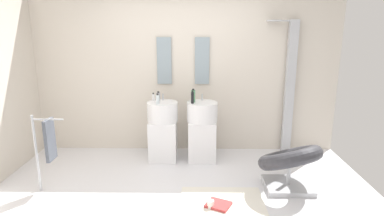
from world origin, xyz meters
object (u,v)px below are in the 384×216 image
magazine_red (218,205)px  soap_bottle_clear (158,99)px  soap_bottle_grey (158,96)px  soap_bottle_white (153,97)px  shower_column (289,85)px  coffee_mug (211,204)px  soap_bottle_green (193,96)px  soap_bottle_black (192,98)px  pedestal_sink_right (202,130)px  pedestal_sink_left (163,130)px  lounge_chair (290,162)px  towel_rack (48,142)px

magazine_red → soap_bottle_clear: (-0.80, 1.21, 0.93)m
soap_bottle_grey → soap_bottle_white: size_ratio=1.12×
shower_column → soap_bottle_white: size_ratio=16.68×
coffee_mug → soap_bottle_green: 1.68m
coffee_mug → soap_bottle_clear: size_ratio=0.58×
coffee_mug → soap_bottle_white: bearing=118.8°
soap_bottle_green → soap_bottle_black: bearing=-96.4°
pedestal_sink_right → soap_bottle_grey: size_ratio=7.10×
pedestal_sink_left → shower_column: 2.05m
soap_bottle_clear → pedestal_sink_right: bearing=9.9°
soap_bottle_grey → magazine_red: bearing=-60.5°
lounge_chair → coffee_mug: 1.13m
soap_bottle_clear → soap_bottle_green: bearing=15.3°
coffee_mug → soap_bottle_white: soap_bottle_white is taller
towel_rack → magazine_red: 2.12m
shower_column → towel_rack: 3.48m
magazine_red → soap_bottle_black: size_ratio=1.41×
pedestal_sink_right → towel_rack: bearing=-152.0°
coffee_mug → soap_bottle_black: bearing=99.5°
soap_bottle_black → soap_bottle_green: 0.09m
towel_rack → coffee_mug: towel_rack is taller
soap_bottle_black → soap_bottle_clear: soap_bottle_black is taller
magazine_red → soap_bottle_black: bearing=129.9°
shower_column → lounge_chair: bearing=-102.9°
lounge_chair → soap_bottle_clear: soap_bottle_clear is taller
soap_bottle_grey → soap_bottle_black: size_ratio=0.76×
soap_bottle_white → shower_column: bearing=8.0°
pedestal_sink_right → magazine_red: (0.16, -1.33, -0.44)m
pedestal_sink_right → soap_bottle_white: soap_bottle_white is taller
pedestal_sink_left → lounge_chair: bearing=-28.3°
soap_bottle_grey → shower_column: bearing=7.4°
pedestal_sink_right → towel_rack: size_ratio=1.03×
pedestal_sink_right → soap_bottle_green: soap_bottle_green is taller
soap_bottle_grey → soap_bottle_black: soap_bottle_black is taller
lounge_chair → coffee_mug: (-0.98, -0.49, -0.30)m
towel_rack → soap_bottle_white: 1.57m
lounge_chair → soap_bottle_white: (-1.77, 0.96, 0.59)m
lounge_chair → soap_bottle_black: size_ratio=5.95×
soap_bottle_clear → lounge_chair: bearing=-24.5°
lounge_chair → soap_bottle_black: soap_bottle_black is taller
towel_rack → soap_bottle_grey: bearing=42.4°
magazine_red → soap_bottle_green: 1.68m
pedestal_sink_left → soap_bottle_white: bearing=150.4°
pedestal_sink_left → soap_bottle_grey: size_ratio=7.10×
soap_bottle_black → soap_bottle_green: soap_bottle_green is taller
soap_bottle_grey → towel_rack: bearing=-137.6°
soap_bottle_clear → towel_rack: bearing=-144.3°
soap_bottle_clear → pedestal_sink_left: bearing=64.9°
shower_column → soap_bottle_black: 1.54m
pedestal_sink_left → soap_bottle_white: 0.50m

